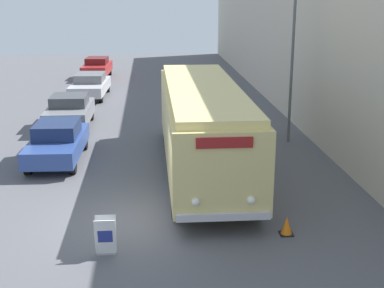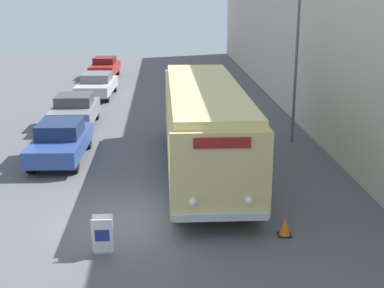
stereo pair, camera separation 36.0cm
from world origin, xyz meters
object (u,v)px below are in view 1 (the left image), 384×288
Objects in this scene: parked_car_near at (58,142)px; parked_car_far at (90,85)px; streetlamp at (293,36)px; traffic_cone at (287,226)px; sign_board at (106,236)px; vintage_bus at (203,123)px; parked_car_distant at (97,67)px; parked_car_mid at (70,111)px.

parked_car_near is 0.94× the size of parked_car_far.
streetlamp is 10.14m from traffic_cone.
vintage_bus is at bearing 63.51° from sign_board.
parked_car_far is 7.22m from parked_car_distant.
sign_board is 27.54m from parked_car_distant.
parked_car_near is 5.30m from parked_car_mid.
streetlamp is 1.47× the size of parked_car_far.
sign_board is 12.59m from streetlamp.
traffic_cone is (7.16, -19.52, -0.50)m from parked_car_far.
traffic_cone is at bearing -104.68° from streetlamp.
parked_car_far is (-2.41, 20.20, 0.28)m from sign_board.
parked_car_near is at bearing 163.32° from vintage_bus.
parked_car_distant is at bearing 105.45° from traffic_cone.
vintage_bus is 2.59× the size of parked_car_distant.
traffic_cone is at bearing 8.22° from sign_board.
parked_car_mid is 14.45m from parked_car_distant.
traffic_cone is (-2.33, -8.91, -4.25)m from streetlamp.
vintage_bus reaches higher than parked_car_near.
parked_car_near is at bearing -86.81° from parked_car_far.
parked_car_far is at bearing 96.80° from sign_board.
sign_board is 0.20× the size of parked_car_far.
vintage_bus is 2.47× the size of parked_car_near.
parked_car_near is 1.11× the size of parked_car_mid.
vintage_bus is at bearing -66.02° from parked_car_far.
parked_car_far is 9.29× the size of traffic_cone.
sign_board is 0.14× the size of streetlamp.
parked_car_near reaches higher than sign_board.
sign_board is 4.80m from traffic_cone.
parked_car_mid is 7.24m from parked_car_far.
streetlamp reaches higher than parked_car_distant.
parked_car_distant is (-5.66, 21.36, -1.00)m from vintage_bus.
vintage_bus is 2.74× the size of parked_car_mid.
vintage_bus is 1.57× the size of streetlamp.
sign_board is 0.23× the size of parked_car_distant.
parked_car_distant is at bearing 118.61° from streetlamp.
streetlamp is 1.65× the size of parked_car_distant.
parked_car_mid is at bearing 121.01° from traffic_cone.
parked_car_near is (-5.38, 1.61, -1.02)m from vintage_bus.
sign_board is 0.24× the size of parked_car_mid.
vintage_bus is 5.71m from parked_car_near.
parked_car_far is 1.12× the size of parked_car_distant.
traffic_cone is at bearing -58.41° from parked_car_mid.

